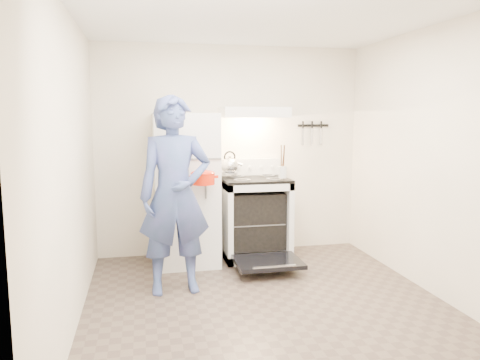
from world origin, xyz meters
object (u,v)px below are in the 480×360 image
object	(u,v)px
stove_body	(255,219)
refrigerator	(186,189)
dutch_oven	(203,179)
tea_kettle	(230,164)
person	(175,195)

from	to	relation	value
stove_body	refrigerator	bearing A→B (deg)	-178.23
dutch_oven	tea_kettle	bearing A→B (deg)	58.35
refrigerator	tea_kettle	world-z (taller)	refrigerator
stove_body	person	size ratio (longest dim) A/B	0.49
person	refrigerator	bearing A→B (deg)	74.11
person	tea_kettle	bearing A→B (deg)	50.54
refrigerator	dutch_oven	world-z (taller)	refrigerator
stove_body	person	xyz separation A→B (m)	(-0.99, -0.90, 0.47)
dutch_oven	stove_body	bearing A→B (deg)	38.63
refrigerator	tea_kettle	bearing A→B (deg)	14.15
tea_kettle	person	bearing A→B (deg)	-125.33
stove_body	person	bearing A→B (deg)	-137.92
stove_body	dutch_oven	xyz separation A→B (m)	(-0.68, -0.55, 0.57)
refrigerator	dutch_oven	distance (m)	0.57
tea_kettle	person	size ratio (longest dim) A/B	0.17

